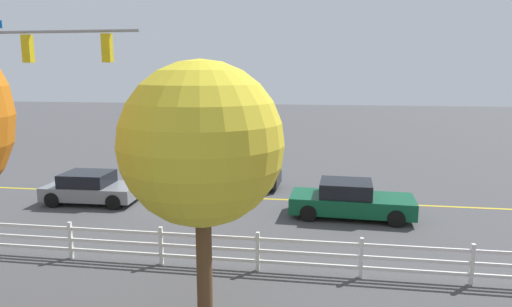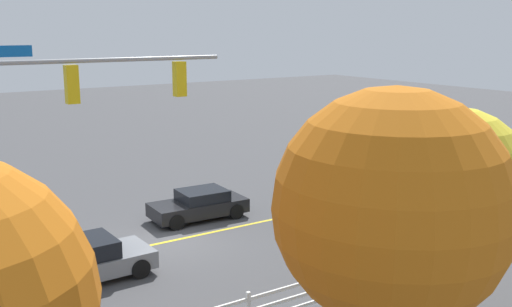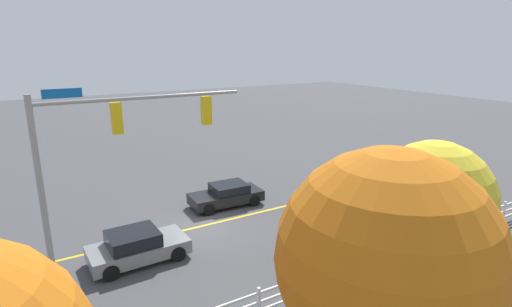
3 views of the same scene
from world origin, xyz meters
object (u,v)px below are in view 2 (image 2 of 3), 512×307
(car_1, at_px, (199,205))
(tree_3, at_px, (392,207))
(car_2, at_px, (87,260))
(car_0, at_px, (352,206))
(tree_1, at_px, (455,179))

(car_1, height_order, tree_3, tree_3)
(car_2, bearing_deg, car_1, 29.05)
(car_0, xyz_separation_m, car_1, (5.14, -3.81, -0.06))
(car_2, bearing_deg, tree_1, -49.79)
(tree_1, distance_m, tree_3, 5.84)
(car_1, bearing_deg, tree_1, 99.04)
(car_0, height_order, car_1, car_0)
(car_2, bearing_deg, tree_3, -80.36)
(car_0, relative_size, tree_3, 0.69)
(car_1, relative_size, tree_1, 0.69)
(car_1, distance_m, tree_3, 15.40)
(car_0, relative_size, car_1, 1.18)
(tree_1, bearing_deg, car_0, -115.51)
(tree_1, bearing_deg, car_2, -48.09)
(car_1, xyz_separation_m, tree_1, (-1.39, 11.67, 3.42))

